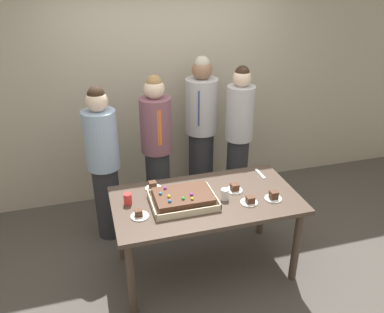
{
  "coord_description": "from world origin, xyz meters",
  "views": [
    {
      "loc": [
        -0.92,
        -2.76,
        2.63
      ],
      "look_at": [
        -0.09,
        0.15,
        1.14
      ],
      "focal_mm": 36.53,
      "sensor_mm": 36.0,
      "label": 1
    }
  ],
  "objects": [
    {
      "name": "ground_plane",
      "position": [
        0.0,
        0.0,
        0.0
      ],
      "size": [
        12.0,
        12.0,
        0.0
      ],
      "primitive_type": "plane",
      "color": "#4C4742"
    },
    {
      "name": "interior_back_panel",
      "position": [
        0.0,
        1.6,
        1.5
      ],
      "size": [
        8.0,
        0.12,
        3.0
      ],
      "primitive_type": "cube",
      "color": "#B2A893",
      "rests_on": "ground_plane"
    },
    {
      "name": "party_table",
      "position": [
        0.0,
        0.0,
        0.69
      ],
      "size": [
        1.64,
        0.88,
        0.79
      ],
      "color": "#47382D",
      "rests_on": "ground_plane"
    },
    {
      "name": "sheet_cake",
      "position": [
        -0.22,
        -0.02,
        0.83
      ],
      "size": [
        0.55,
        0.41,
        0.12
      ],
      "color": "beige",
      "rests_on": "party_table"
    },
    {
      "name": "plated_slice_near_left",
      "position": [
        -0.42,
        0.28,
        0.81
      ],
      "size": [
        0.15,
        0.15,
        0.08
      ],
      "color": "white",
      "rests_on": "party_table"
    },
    {
      "name": "plated_slice_near_right",
      "position": [
        -0.61,
        -0.12,
        0.8
      ],
      "size": [
        0.15,
        0.15,
        0.07
      ],
      "color": "white",
      "rests_on": "party_table"
    },
    {
      "name": "plated_slice_far_left",
      "position": [
        0.56,
        -0.18,
        0.81
      ],
      "size": [
        0.15,
        0.15,
        0.08
      ],
      "color": "white",
      "rests_on": "party_table"
    },
    {
      "name": "plated_slice_far_right",
      "position": [
        0.29,
        0.05,
        0.81
      ],
      "size": [
        0.15,
        0.15,
        0.07
      ],
      "color": "white",
      "rests_on": "party_table"
    },
    {
      "name": "plated_slice_center_front",
      "position": [
        0.34,
        -0.18,
        0.81
      ],
      "size": [
        0.15,
        0.15,
        0.07
      ],
      "color": "white",
      "rests_on": "party_table"
    },
    {
      "name": "drink_cup_nearest",
      "position": [
        -0.67,
        0.1,
        0.84
      ],
      "size": [
        0.07,
        0.07,
        0.1
      ],
      "primitive_type": "cylinder",
      "color": "red",
      "rests_on": "party_table"
    },
    {
      "name": "drink_cup_middle",
      "position": [
        0.15,
        -0.06,
        0.84
      ],
      "size": [
        0.07,
        0.07,
        0.1
      ],
      "primitive_type": "cylinder",
      "color": "white",
      "rests_on": "party_table"
    },
    {
      "name": "cake_server_utensil",
      "position": [
        0.64,
        0.27,
        0.79
      ],
      "size": [
        0.03,
        0.2,
        0.01
      ],
      "primitive_type": "cube",
      "color": "silver",
      "rests_on": "party_table"
    },
    {
      "name": "person_serving_front",
      "position": [
        -0.82,
        0.79,
        0.86
      ],
      "size": [
        0.32,
        0.32,
        1.64
      ],
      "rotation": [
        0.0,
        0.0,
        -0.93
      ],
      "color": "#28282D",
      "rests_on": "ground_plane"
    },
    {
      "name": "person_green_shirt_behind",
      "position": [
        -0.26,
        0.89,
        0.88
      ],
      "size": [
        0.32,
        0.32,
        1.68
      ],
      "rotation": [
        0.0,
        0.0,
        -1.53
      ],
      "color": "#28282D",
      "rests_on": "ground_plane"
    },
    {
      "name": "person_striped_tie_right",
      "position": [
        0.66,
        0.88,
        0.9
      ],
      "size": [
        0.3,
        0.3,
        1.71
      ],
      "rotation": [
        0.0,
        0.0,
        -2.34
      ],
      "color": "#28282D",
      "rests_on": "ground_plane"
    },
    {
      "name": "person_far_right_suit",
      "position": [
        0.31,
        1.16,
        0.92
      ],
      "size": [
        0.36,
        0.36,
        1.77
      ],
      "rotation": [
        0.0,
        0.0,
        -1.99
      ],
      "color": "#28282D",
      "rests_on": "ground_plane"
    }
  ]
}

